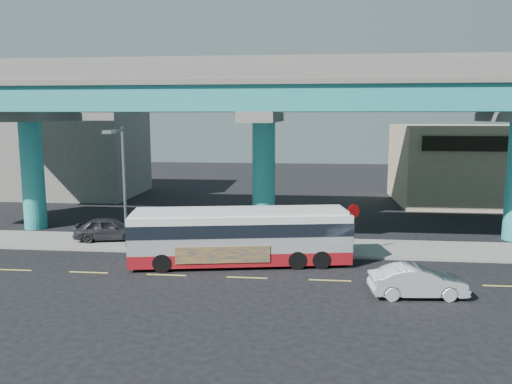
# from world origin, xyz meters

# --- Properties ---
(ground) EXTENTS (120.00, 120.00, 0.00)m
(ground) POSITION_xyz_m (0.00, 0.00, 0.00)
(ground) COLOR black
(ground) RESTS_ON ground
(sidewalk) EXTENTS (70.00, 4.00, 0.15)m
(sidewalk) POSITION_xyz_m (0.00, 5.50, 0.07)
(sidewalk) COLOR gray
(sidewalk) RESTS_ON ground
(lane_markings) EXTENTS (58.00, 0.12, 0.01)m
(lane_markings) POSITION_xyz_m (-0.00, -0.30, 0.01)
(lane_markings) COLOR #D8C64C
(lane_markings) RESTS_ON ground
(viaduct) EXTENTS (52.00, 12.40, 11.70)m
(viaduct) POSITION_xyz_m (-0.00, 9.11, 9.14)
(viaduct) COLOR teal
(viaduct) RESTS_ON ground
(building_beige) EXTENTS (14.00, 10.23, 7.00)m
(building_beige) POSITION_xyz_m (18.00, 22.98, 3.51)
(building_beige) COLOR tan
(building_beige) RESTS_ON ground
(building_concrete) EXTENTS (12.00, 10.00, 9.00)m
(building_concrete) POSITION_xyz_m (-20.00, 24.00, 4.50)
(building_concrete) COLOR gray
(building_concrete) RESTS_ON ground
(transit_bus) EXTENTS (11.71, 4.45, 2.94)m
(transit_bus) POSITION_xyz_m (-0.58, 1.90, 1.61)
(transit_bus) COLOR maroon
(transit_bus) RESTS_ON ground
(sedan) EXTENTS (2.15, 4.35, 1.35)m
(sedan) POSITION_xyz_m (7.66, -2.07, 0.68)
(sedan) COLOR #BCBCC1
(sedan) RESTS_ON ground
(parked_car) EXTENTS (3.39, 4.85, 1.42)m
(parked_car) POSITION_xyz_m (-9.32, 5.68, 0.86)
(parked_car) COLOR #2D2E32
(parked_car) RESTS_ON sidewalk
(street_lamp) EXTENTS (0.50, 2.33, 7.01)m
(street_lamp) POSITION_xyz_m (-7.59, 3.46, 4.76)
(street_lamp) COLOR gray
(street_lamp) RESTS_ON sidewalk
(stop_sign) EXTENTS (0.71, 0.50, 2.81)m
(stop_sign) POSITION_xyz_m (5.43, 4.18, 2.19)
(stop_sign) COLOR gray
(stop_sign) RESTS_ON sidewalk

